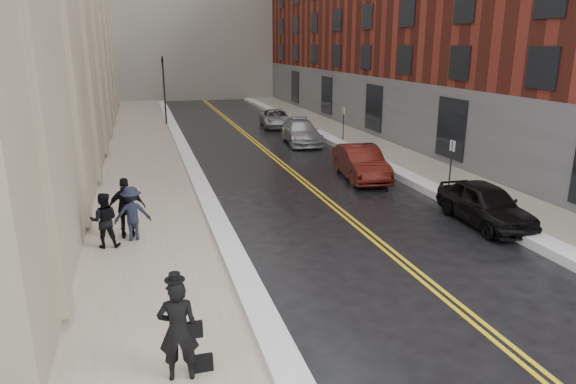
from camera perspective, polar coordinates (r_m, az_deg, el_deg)
ground at (r=12.79m, az=6.80°, el=-12.41°), size 160.00×160.00×0.00m
sidewalk_left at (r=26.98m, az=-15.67°, el=2.67°), size 4.00×64.00×0.15m
sidewalk_right at (r=30.18m, az=10.90°, el=4.37°), size 3.00×64.00×0.15m
lane_stripe_a at (r=27.86m, az=-1.38°, el=3.54°), size 0.12×64.00×0.01m
lane_stripe_b at (r=27.92m, az=-0.90°, el=3.57°), size 0.12×64.00×0.01m
snow_ridge_left at (r=27.07m, az=-10.81°, el=3.15°), size 0.70×60.80×0.26m
snow_ridge_right at (r=29.38m, az=7.68°, el=4.35°), size 0.85×60.80×0.30m
building_right at (r=40.02m, az=18.42°, el=19.56°), size 14.00×50.00×18.00m
traffic_signal at (r=40.46m, az=-13.62°, el=11.46°), size 0.18×0.15×5.20m
parking_sign_near at (r=22.61m, az=17.67°, el=3.30°), size 0.06×0.35×2.23m
parking_sign_far at (r=33.09m, az=6.17°, el=7.84°), size 0.06×0.35×2.23m
car_black at (r=19.11m, az=21.07°, el=-1.25°), size 1.94×4.37×1.46m
car_maroon at (r=24.11m, az=8.10°, el=3.25°), size 2.17×4.84×1.54m
car_silver_near at (r=32.58m, az=1.49°, el=6.67°), size 2.47×5.13×1.44m
car_silver_far at (r=39.22m, az=-1.34°, el=8.18°), size 2.70×4.90×1.30m
pedestrian_main at (r=9.75m, az=-12.12°, el=-14.77°), size 0.77×0.56×1.98m
pedestrian_a at (r=16.36m, az=-19.74°, el=-2.96°), size 0.88×0.71×1.70m
pedestrian_b at (r=16.68m, az=-16.92°, el=-2.29°), size 1.14×0.68×1.73m
pedestrian_c at (r=16.92m, az=-17.49°, el=-1.69°), size 1.15×0.49×1.95m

